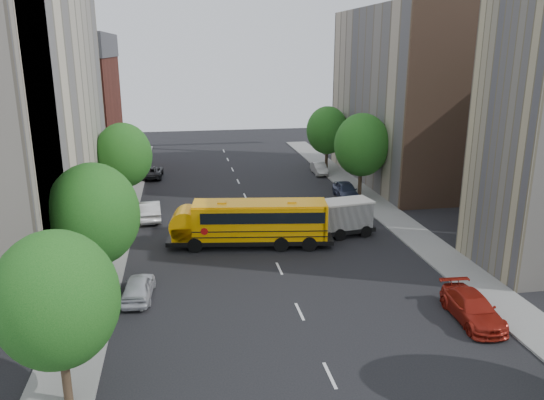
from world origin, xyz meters
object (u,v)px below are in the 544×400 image
object	(u,v)px
street_tree_0	(57,300)
safari_truck	(333,218)
street_tree_1	(94,215)
parked_car_2	(153,172)
street_tree_2	(124,155)
parked_car_0	(138,287)
street_tree_5	(327,130)
school_bus	(249,221)
parked_car_5	(319,168)
parked_car_4	(346,190)
parked_car_1	(150,210)
street_tree_4	(362,145)
parked_car_3	(472,308)

from	to	relation	value
street_tree_0	safari_truck	size ratio (longest dim) A/B	1.10
street_tree_1	parked_car_2	world-z (taller)	street_tree_1
street_tree_2	parked_car_0	bearing A→B (deg)	-83.33
street_tree_1	street_tree_5	size ratio (longest dim) A/B	1.05
school_bus	street_tree_1	bearing A→B (deg)	-137.40
street_tree_2	parked_car_5	distance (m)	23.26
street_tree_0	safari_truck	distance (m)	23.98
parked_car_2	parked_car_4	world-z (taller)	parked_car_4
street_tree_5	school_bus	distance (m)	26.66
street_tree_1	school_bus	xyz separation A→B (m)	(9.60, 6.57, -3.07)
street_tree_0	parked_car_1	size ratio (longest dim) A/B	1.54
street_tree_2	parked_car_1	bearing A→B (deg)	-59.93
school_bus	parked_car_2	xyz separation A→B (m)	(-7.80, 22.92, -1.24)
parked_car_1	street_tree_4	bearing A→B (deg)	-172.98
parked_car_1	parked_car_2	xyz separation A→B (m)	(-0.40, 15.28, -0.15)
parked_car_0	parked_car_3	bearing A→B (deg)	166.23
street_tree_5	parked_car_1	bearing A→B (deg)	-141.41
parked_car_4	parked_car_0	bearing A→B (deg)	-131.88
parked_car_0	parked_car_2	size ratio (longest dim) A/B	0.87
parked_car_3	parked_car_4	size ratio (longest dim) A/B	1.07
street_tree_0	street_tree_5	size ratio (longest dim) A/B	0.99
street_tree_5	parked_car_5	bearing A→B (deg)	-124.35
school_bus	parked_car_2	world-z (taller)	school_bus
school_bus	street_tree_5	bearing A→B (deg)	70.32
parked_car_4	parked_car_5	bearing A→B (deg)	92.26
street_tree_4	school_bus	size ratio (longest dim) A/B	0.66
parked_car_0	parked_car_1	xyz separation A→B (m)	(0.00, 15.00, 0.10)
parked_car_2	parked_car_3	size ratio (longest dim) A/B	0.94
street_tree_2	street_tree_4	bearing A→B (deg)	0.00
school_bus	safari_truck	size ratio (longest dim) A/B	1.81
street_tree_4	street_tree_5	bearing A→B (deg)	90.00
street_tree_1	parked_car_4	world-z (taller)	street_tree_1
street_tree_0	school_bus	distance (m)	19.34
parked_car_4	parked_car_5	distance (m)	10.35
parked_car_0	parked_car_3	world-z (taller)	parked_car_3
parked_car_2	street_tree_2	bearing A→B (deg)	83.71
safari_truck	parked_car_4	distance (m)	11.07
street_tree_4	school_bus	world-z (taller)	street_tree_4
school_bus	parked_car_4	world-z (taller)	school_bus
safari_truck	parked_car_1	xyz separation A→B (m)	(-13.98, 6.78, -0.68)
street_tree_2	street_tree_4	size ratio (longest dim) A/B	0.95
street_tree_1	parked_car_5	world-z (taller)	street_tree_1
street_tree_0	school_bus	bearing A→B (deg)	59.92
street_tree_2	parked_car_4	distance (m)	20.88
street_tree_5	parked_car_0	distance (m)	36.84
street_tree_2	parked_car_5	world-z (taller)	street_tree_2
school_bus	parked_car_4	bearing A→B (deg)	53.60
parked_car_1	parked_car_0	bearing A→B (deg)	86.16
street_tree_4	parked_car_0	size ratio (longest dim) A/B	2.00
parked_car_0	parked_car_5	bearing A→B (deg)	-118.45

